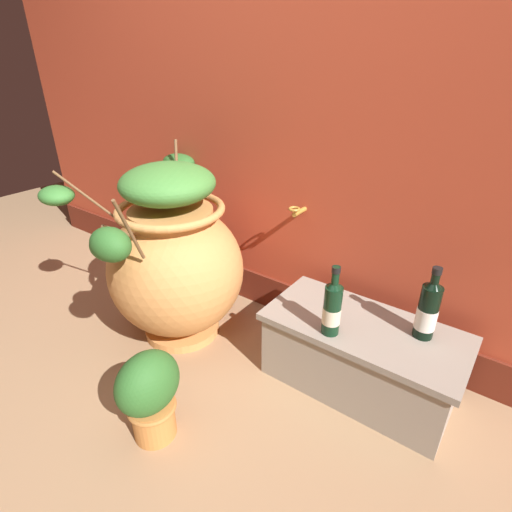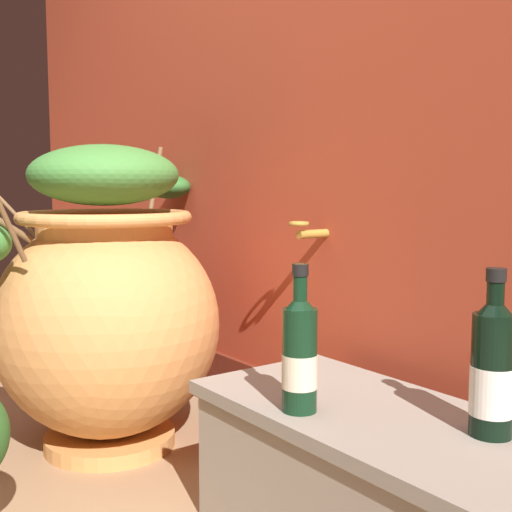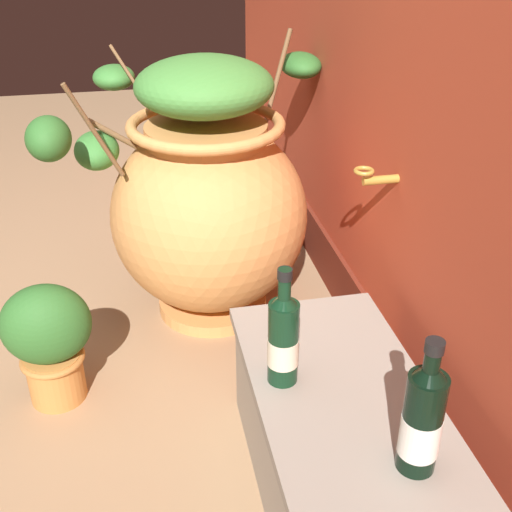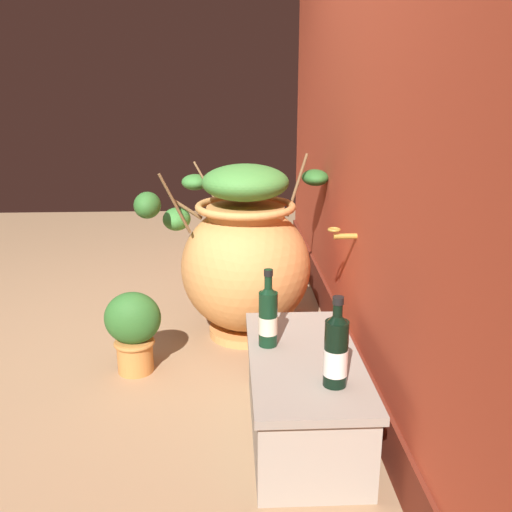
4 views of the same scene
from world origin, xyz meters
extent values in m
plane|color=#9E7A56|center=(0.00, 0.00, 0.00)|extent=(7.00, 7.00, 0.00)
cube|color=#B74228|center=(0.00, 1.20, 1.30)|extent=(4.40, 0.20, 2.60)
cube|color=maroon|center=(0.00, 1.10, 0.10)|extent=(4.40, 0.02, 0.20)
cylinder|color=#B28433|center=(0.06, 1.05, 0.65)|extent=(0.02, 0.10, 0.02)
torus|color=#B28433|center=(0.06, 1.00, 0.68)|extent=(0.06, 0.06, 0.01)
cylinder|color=#D68E4C|center=(-0.39, 0.63, 0.02)|extent=(0.39, 0.39, 0.04)
ellipsoid|color=#D68E4C|center=(-0.39, 0.63, 0.37)|extent=(0.67, 0.67, 0.66)
cylinder|color=#D68E4C|center=(-0.39, 0.63, 0.65)|extent=(0.39, 0.39, 0.09)
torus|color=#D68E4C|center=(-0.39, 0.63, 0.69)|extent=(0.51, 0.51, 0.04)
cylinder|color=brown|center=(-0.38, 0.34, 0.69)|extent=(0.02, 0.15, 0.11)
ellipsoid|color=#387A33|center=(-0.38, 0.29, 0.64)|extent=(0.20, 0.14, 0.11)
cylinder|color=brown|center=(-0.24, 0.30, 0.74)|extent=(0.07, 0.14, 0.30)
ellipsoid|color=#2D6628|center=(-0.18, 0.18, 0.75)|extent=(0.17, 0.12, 0.12)
cylinder|color=brown|center=(-0.72, 0.43, 0.74)|extent=(0.24, 0.17, 0.26)
ellipsoid|color=#387A33|center=(-0.85, 0.36, 0.74)|extent=(0.18, 0.15, 0.09)
cylinder|color=brown|center=(-0.64, 0.92, 0.76)|extent=(0.11, 0.13, 0.33)
ellipsoid|color=#2D6628|center=(-0.74, 1.03, 0.78)|extent=(0.21, 0.15, 0.09)
ellipsoid|color=#428438|center=(-0.39, 0.63, 0.82)|extent=(0.43, 0.43, 0.18)
cube|color=#9E9384|center=(0.53, 0.82, 0.16)|extent=(0.78, 0.38, 0.33)
cube|color=gray|center=(0.53, 0.82, 0.31)|extent=(0.83, 0.40, 0.03)
cylinder|color=black|center=(0.43, 0.69, 0.43)|extent=(0.07, 0.07, 0.21)
cone|color=black|center=(0.43, 0.69, 0.55)|extent=(0.07, 0.07, 0.04)
cylinder|color=black|center=(0.43, 0.69, 0.59)|extent=(0.03, 0.03, 0.09)
cylinder|color=black|center=(0.43, 0.69, 0.62)|extent=(0.03, 0.03, 0.02)
cylinder|color=beige|center=(0.43, 0.69, 0.41)|extent=(0.07, 0.07, 0.07)
cylinder|color=black|center=(0.74, 0.89, 0.44)|extent=(0.08, 0.08, 0.23)
cone|color=black|center=(0.74, 0.89, 0.57)|extent=(0.08, 0.08, 0.04)
cylinder|color=black|center=(0.74, 0.89, 0.60)|extent=(0.03, 0.03, 0.08)
cylinder|color=black|center=(0.74, 0.89, 0.63)|extent=(0.04, 0.04, 0.02)
cylinder|color=white|center=(0.74, 0.89, 0.41)|extent=(0.08, 0.08, 0.09)
cylinder|color=#CC7F3D|center=(0.00, 0.11, 0.08)|extent=(0.16, 0.16, 0.16)
torus|color=#BB7538|center=(0.00, 0.11, 0.14)|extent=(0.19, 0.19, 0.02)
ellipsoid|color=#2D6628|center=(0.00, 0.11, 0.27)|extent=(0.20, 0.26, 0.24)
camera|label=1|loc=(0.96, -0.52, 1.34)|focal=27.88mm
camera|label=2|loc=(1.43, -0.14, 0.79)|focal=46.21mm
camera|label=3|loc=(1.57, 0.40, 1.33)|focal=44.90mm
camera|label=4|loc=(2.38, 0.56, 1.28)|focal=39.57mm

